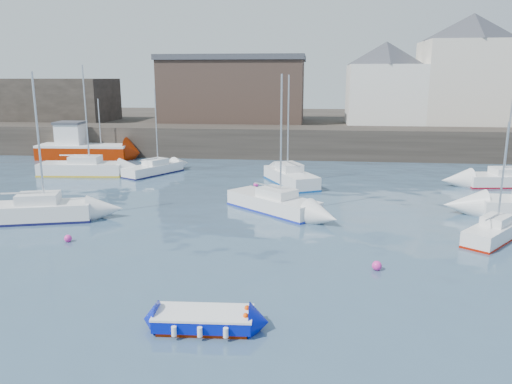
# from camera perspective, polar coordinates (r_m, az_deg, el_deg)

# --- Properties ---
(water) EXTENTS (220.00, 220.00, 0.00)m
(water) POSITION_cam_1_polar(r_m,az_deg,el_deg) (18.07, -4.33, -13.26)
(water) COLOR #2D4760
(water) RESTS_ON ground
(quay_wall) EXTENTS (90.00, 5.00, 3.00)m
(quay_wall) POSITION_cam_1_polar(r_m,az_deg,el_deg) (51.42, 2.85, 5.74)
(quay_wall) COLOR #28231E
(quay_wall) RESTS_ON ground
(land_strip) EXTENTS (90.00, 32.00, 2.80)m
(land_strip) POSITION_cam_1_polar(r_m,az_deg,el_deg) (69.29, 3.79, 7.52)
(land_strip) COLOR #28231E
(land_strip) RESTS_ON ground
(bldg_east_a) EXTENTS (13.36, 13.36, 11.80)m
(bldg_east_a) POSITION_cam_1_polar(r_m,az_deg,el_deg) (60.33, 23.22, 12.77)
(bldg_east_a) COLOR beige
(bldg_east_a) RESTS_ON land_strip
(bldg_east_d) EXTENTS (11.14, 11.14, 8.95)m
(bldg_east_d) POSITION_cam_1_polar(r_m,az_deg,el_deg) (57.95, 14.51, 11.99)
(bldg_east_d) COLOR white
(bldg_east_d) RESTS_ON land_strip
(warehouse) EXTENTS (16.40, 10.40, 7.60)m
(warehouse) POSITION_cam_1_polar(r_m,az_deg,el_deg) (59.63, -2.48, 11.68)
(warehouse) COLOR #3D2D26
(warehouse) RESTS_ON land_strip
(bldg_west) EXTENTS (14.00, 8.00, 5.00)m
(bldg_west) POSITION_cam_1_polar(r_m,az_deg,el_deg) (65.79, -22.20, 9.72)
(bldg_west) COLOR #353028
(bldg_west) RESTS_ON land_strip
(blue_dinghy) EXTENTS (3.27, 1.79, 0.61)m
(blue_dinghy) POSITION_cam_1_polar(r_m,az_deg,el_deg) (16.73, -6.00, -14.28)
(blue_dinghy) COLOR #8D1E01
(blue_dinghy) RESTS_ON ground
(fishing_boat) EXTENTS (9.09, 3.80, 5.92)m
(fishing_boat) POSITION_cam_1_polar(r_m,az_deg,el_deg) (53.05, -19.27, 4.87)
(fishing_boat) COLOR #8D1E01
(fishing_boat) RESTS_ON ground
(sailboat_a) EXTENTS (6.68, 3.73, 8.28)m
(sailboat_a) POSITION_cam_1_polar(r_m,az_deg,el_deg) (30.92, -24.00, -2.00)
(sailboat_a) COLOR white
(sailboat_a) RESTS_ON ground
(sailboat_b) EXTENTS (6.12, 5.68, 8.16)m
(sailboat_b) POSITION_cam_1_polar(r_m,az_deg,el_deg) (30.35, 2.00, -1.22)
(sailboat_b) COLOR white
(sailboat_b) RESTS_ON ground
(sailboat_c) EXTENTS (3.94, 4.38, 5.90)m
(sailboat_c) POSITION_cam_1_polar(r_m,az_deg,el_deg) (27.62, 25.50, -4.13)
(sailboat_c) COLOR white
(sailboat_c) RESTS_ON ground
(sailboat_e) EXTENTS (7.10, 2.80, 8.93)m
(sailboat_e) POSITION_cam_1_polar(r_m,az_deg,el_deg) (44.01, -19.24, 2.59)
(sailboat_e) COLOR white
(sailboat_e) RESTS_ON ground
(sailboat_f) EXTENTS (4.60, 6.51, 8.16)m
(sailboat_f) POSITION_cam_1_polar(r_m,az_deg,el_deg) (38.04, 3.96, 1.74)
(sailboat_f) COLOR white
(sailboat_f) RESTS_ON ground
(sailboat_g) EXTENTS (7.21, 3.17, 8.83)m
(sailboat_g) POSITION_cam_1_polar(r_m,az_deg,el_deg) (42.08, 27.21, 1.31)
(sailboat_g) COLOR white
(sailboat_g) RESTS_ON ground
(sailboat_h) EXTENTS (4.22, 5.64, 7.06)m
(sailboat_h) POSITION_cam_1_polar(r_m,az_deg,el_deg) (42.85, -11.62, 2.62)
(sailboat_h) COLOR white
(sailboat_h) RESTS_ON ground
(buoy_near) EXTENTS (0.38, 0.38, 0.38)m
(buoy_near) POSITION_cam_1_polar(r_m,az_deg,el_deg) (26.60, -20.66, -5.34)
(buoy_near) COLOR #E72E9C
(buoy_near) RESTS_ON ground
(buoy_mid) EXTENTS (0.42, 0.42, 0.42)m
(buoy_mid) POSITION_cam_1_polar(r_m,az_deg,el_deg) (22.02, 13.62, -8.64)
(buoy_mid) COLOR #E72E9C
(buoy_mid) RESTS_ON ground
(buoy_far) EXTENTS (0.37, 0.37, 0.37)m
(buoy_far) POSITION_cam_1_polar(r_m,az_deg,el_deg) (37.12, -0.01, 0.58)
(buoy_far) COLOR #E72E9C
(buoy_far) RESTS_ON ground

